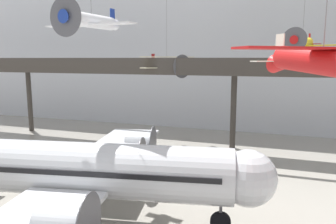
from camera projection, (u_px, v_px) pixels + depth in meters
hangar_back_wall at (245, 47)px, 48.18m from camera, size 140.00×3.00×24.82m
mezzanine_walkway at (233, 73)px, 37.55m from camera, size 110.00×3.20×10.88m
airliner_silver_main at (68, 169)px, 21.55m from camera, size 27.08×31.18×10.39m
suspended_plane_white_twin at (92, 21)px, 23.89m from camera, size 7.45×6.08×8.12m
suspended_plane_cream_biplane at (167, 64)px, 40.82m from camera, size 6.61×7.31×11.67m
suspended_plane_yellow_lowwing at (302, 43)px, 33.94m from camera, size 6.78×5.79×8.86m
suspended_plane_red_highwing at (323, 60)px, 14.25m from camera, size 7.73×7.16×10.82m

